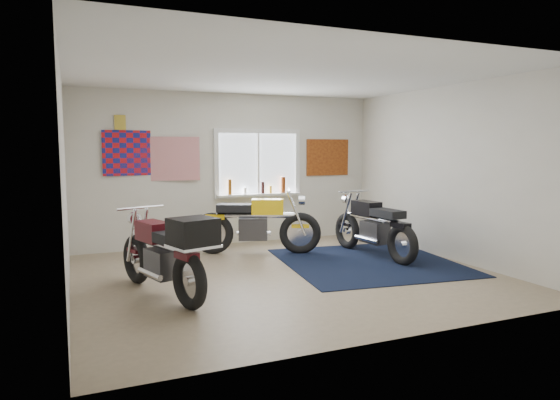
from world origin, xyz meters
name	(u,v)px	position (x,y,z in m)	size (l,w,h in m)	color
ground	(287,275)	(0.00, 0.00, 0.00)	(5.50, 5.50, 0.00)	#9E896B
room_shell	(287,155)	(0.00, 0.00, 1.64)	(5.50, 5.50, 5.50)	white
navy_rug	(368,262)	(1.45, 0.20, 0.01)	(2.50, 2.60, 0.01)	black
window_assembly	(258,168)	(0.50, 2.47, 1.37)	(1.66, 0.17, 1.26)	white
oil_bottles	(263,187)	(0.57, 2.40, 1.03)	(1.12, 0.09, 0.30)	brown
flag_display	(120,122)	(-1.90, 2.48, 2.15)	(1.60, 0.10, 1.17)	red
triumph_poster	(328,157)	(1.95, 2.48, 1.55)	(0.90, 0.03, 0.70)	#A54C14
yellow_triumph	(256,225)	(0.09, 1.47, 0.47)	(2.02, 0.97, 1.07)	black
black_chrome_bike	(373,228)	(1.75, 0.55, 0.45)	(0.62, 2.02, 1.04)	black
maroon_tourer	(166,253)	(-1.70, -0.43, 0.53)	(0.94, 1.98, 1.02)	black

